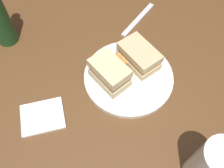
# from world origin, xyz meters

# --- Properties ---
(ground_plane) EXTENTS (6.00, 6.00, 0.00)m
(ground_plane) POSITION_xyz_m (0.00, 0.00, 0.00)
(ground_plane) COLOR #333842
(dining_table) EXTENTS (1.28, 0.96, 0.78)m
(dining_table) POSITION_xyz_m (0.00, 0.00, 0.39)
(dining_table) COLOR brown
(dining_table) RESTS_ON ground
(plate) EXTENTS (0.25, 0.25, 0.01)m
(plate) POSITION_xyz_m (-0.11, -0.06, 0.79)
(plate) COLOR silver
(plate) RESTS_ON dining_table
(sandwich_half_left) EXTENTS (0.12, 0.14, 0.06)m
(sandwich_half_left) POSITION_xyz_m (-0.15, -0.10, 0.82)
(sandwich_half_left) COLOR #CCB284
(sandwich_half_left) RESTS_ON plate
(sandwich_half_right) EXTENTS (0.11, 0.13, 0.07)m
(sandwich_half_right) POSITION_xyz_m (-0.05, -0.05, 0.83)
(sandwich_half_right) COLOR beige
(sandwich_half_right) RESTS_ON plate
(potato_wedge_front) EXTENTS (0.04, 0.02, 0.02)m
(potato_wedge_front) POSITION_xyz_m (-0.10, -0.12, 0.80)
(potato_wedge_front) COLOR #B77F33
(potato_wedge_front) RESTS_ON plate
(potato_wedge_middle) EXTENTS (0.05, 0.03, 0.02)m
(potato_wedge_middle) POSITION_xyz_m (-0.09, -0.10, 0.80)
(potato_wedge_middle) COLOR #B77F33
(potato_wedge_middle) RESTS_ON plate
(potato_wedge_back) EXTENTS (0.03, 0.05, 0.02)m
(potato_wedge_back) POSITION_xyz_m (-0.11, -0.11, 0.80)
(potato_wedge_back) COLOR #B77F33
(potato_wedge_back) RESTS_ON plate
(pint_glass) EXTENTS (0.08, 0.08, 0.16)m
(pint_glass) POSITION_xyz_m (-0.20, 0.23, 0.85)
(pint_glass) COLOR white
(pint_glass) RESTS_ON dining_table
(napkin) EXTENTS (0.11, 0.09, 0.01)m
(napkin) POSITION_xyz_m (0.14, 0.02, 0.78)
(napkin) COLOR white
(napkin) RESTS_ON dining_table
(fork) EXTENTS (0.14, 0.13, 0.01)m
(fork) POSITION_xyz_m (-0.19, -0.27, 0.78)
(fork) COLOR silver
(fork) RESTS_ON dining_table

